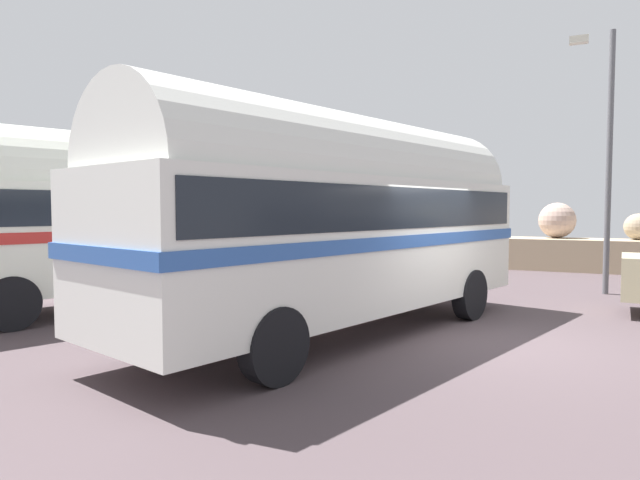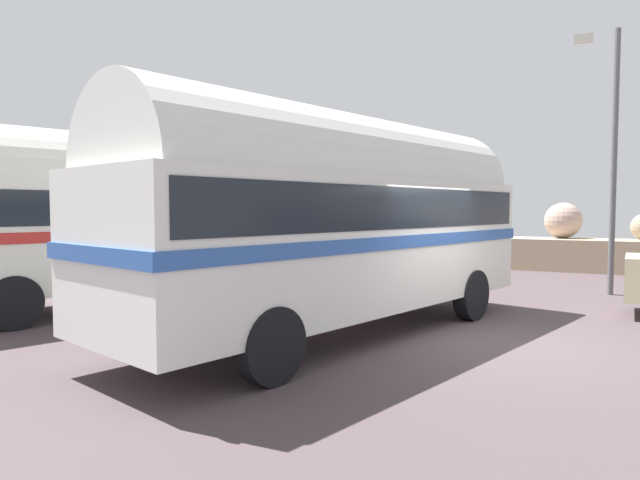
{
  "view_description": "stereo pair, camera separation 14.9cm",
  "coord_description": "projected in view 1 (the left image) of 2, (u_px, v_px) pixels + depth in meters",
  "views": [
    {
      "loc": [
        1.38,
        -9.05,
        2.14
      ],
      "look_at": [
        -2.78,
        -0.41,
        1.59
      ],
      "focal_mm": 30.91,
      "sensor_mm": 36.0,
      "label": 1
    },
    {
      "loc": [
        1.51,
        -8.99,
        2.14
      ],
      "look_at": [
        -2.78,
        -0.41,
        1.59
      ],
      "focal_mm": 30.91,
      "sensor_mm": 36.0,
      "label": 2
    }
  ],
  "objects": [
    {
      "name": "vintage_coach",
      "position": [
        340.0,
        214.0,
        9.2
      ],
      "size": [
        4.61,
        8.91,
        3.7
      ],
      "rotation": [
        0.0,
        0.0,
        -0.27
      ],
      "color": "black",
      "rests_on": "ground"
    },
    {
      "name": "lamp_post",
      "position": [
        605.0,
        147.0,
        13.54
      ],
      "size": [
        1.04,
        0.36,
        6.47
      ],
      "color": "#5B5B60",
      "rests_on": "ground"
    },
    {
      "name": "ground",
      "position": [
        486.0,
        341.0,
        8.86
      ],
      "size": [
        32.0,
        26.0,
        0.02
      ],
      "color": "#483C3F"
    },
    {
      "name": "second_coach",
      "position": [
        126.0,
        213.0,
        12.05
      ],
      "size": [
        5.26,
        8.88,
        3.7
      ],
      "rotation": [
        0.0,
        0.0,
        -0.36
      ],
      "color": "black",
      "rests_on": "ground"
    },
    {
      "name": "breakwater",
      "position": [
        534.0,
        247.0,
        19.51
      ],
      "size": [
        31.36,
        2.12,
        2.47
      ],
      "color": "tan",
      "rests_on": "ground"
    }
  ]
}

